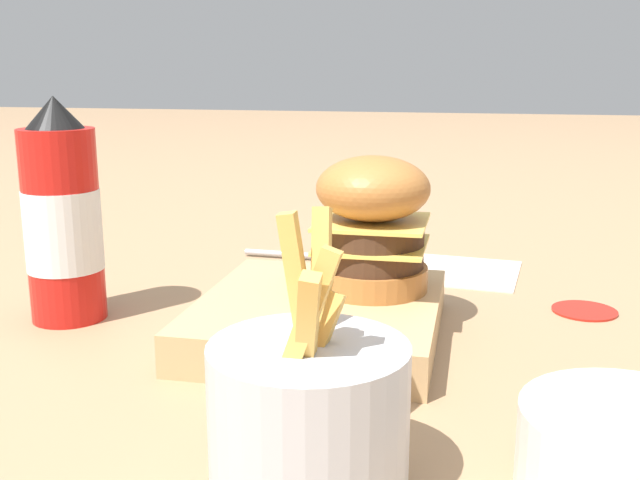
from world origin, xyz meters
The scene contains 9 objects.
ground_plane centered at (0.00, 0.00, 0.00)m, with size 6.00×6.00×0.00m, color #9E7A56.
serving_board centered at (0.00, 0.07, 0.02)m, with size 0.22×0.20×0.03m.
burger centered at (0.04, 0.03, 0.09)m, with size 0.10×0.10×0.12m.
ketchup_bottle centered at (0.00, 0.30, 0.09)m, with size 0.07×0.07×0.20m.
fries_basket centered at (-0.22, 0.03, 0.04)m, with size 0.11×0.11×0.15m.
side_bowl centered at (-0.21, -0.14, 0.03)m, with size 0.12×0.12×0.05m.
spoon centered at (0.24, 0.10, 0.01)m, with size 0.03×0.16×0.01m.
ketchup_puddle centered at (0.12, -0.16, 0.00)m, with size 0.06×0.06×0.00m.
parchment_square centered at (0.23, -0.04, 0.00)m, with size 0.14×0.14×0.00m.
Camera 1 is at (-0.59, -0.06, 0.23)m, focal length 42.00 mm.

